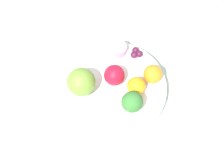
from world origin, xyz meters
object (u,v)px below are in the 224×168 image
Objects in this scene: apple_red at (114,75)px; orange_back at (136,86)px; bowl at (112,90)px; apple_green at (81,82)px; grape_cluster at (136,53)px; orange_front at (153,74)px; spoon at (141,36)px; small_cup at (117,49)px; broccoli at (131,103)px.

orange_back is (-0.02, 0.05, -0.00)m from apple_red.
bowl is 0.08m from apple_green.
grape_cluster reaches higher than bowl.
bowl is 5.27× the size of apple_red.
spoon is at bearing -121.00° from orange_front.
orange_back reaches higher than small_cup.
apple_red is 0.75× the size of apple_green.
spoon is (-0.06, -0.06, -0.04)m from grape_cluster.
orange_back is at bearing 140.87° from apple_green.
spoon is (-0.08, -0.13, -0.06)m from orange_front.
bowl is 5.80× the size of orange_front.
grape_cluster is (-0.01, -0.07, -0.01)m from orange_front.
small_cup is at bearing -106.10° from orange_back.
apple_red is 1.15× the size of orange_back.
apple_red is at bearing -145.70° from bowl.
apple_green is 2.11× the size of grape_cluster.
apple_red is at bearing 27.98° from spoon.
broccoli reaches higher than grape_cluster.
apple_red is 0.05m from orange_back.
apple_green is at bearing -27.93° from orange_front.
spoon is (-0.15, -0.08, -0.06)m from apple_red.
small_cup is at bearing -81.01° from orange_front.
orange_front is at bearing 98.99° from small_cup.
spoon is at bearing -168.25° from small_cup.
grape_cluster is 0.67× the size of small_cup.
orange_front reaches higher than grape_cluster.
apple_green is 0.23m from spoon.
apple_green reaches higher than bowl.
orange_front is 0.16m from spoon.
orange_back is at bearing 50.18° from grape_cluster.
apple_green reaches higher than small_cup.
grape_cluster is at bearing -129.82° from orange_back.
bowl is at bearing 34.30° from apple_red.
small_cup reaches higher than grape_cluster.
grape_cluster is at bearing -99.84° from orange_front.
apple_red is 0.09m from grape_cluster.
orange_front is (-0.09, -0.03, -0.01)m from broccoli.
spoon is (-0.09, -0.02, -0.05)m from small_cup.
orange_back is (-0.04, -0.03, -0.01)m from broccoli.
apple_red is at bearing -65.48° from orange_back.
grape_cluster is (-0.08, -0.02, -0.02)m from apple_red.
broccoli is 1.92× the size of grape_cluster.
apple_green is 0.12m from orange_back.
bowl is 5.53× the size of small_cup.
orange_back is (-0.04, 0.04, 0.04)m from bowl.
broccoli reaches higher than apple_red.
apple_red is 0.08m from apple_green.
orange_front reaches higher than orange_back.
apple_green is at bearing -31.45° from bowl.
orange_front is 1.43× the size of grape_cluster.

